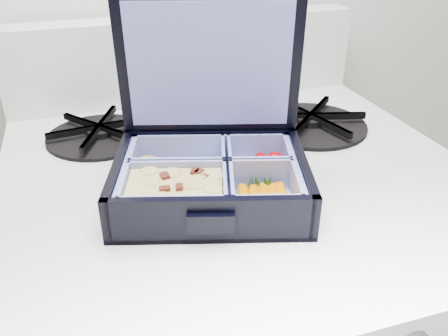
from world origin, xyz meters
name	(u,v)px	position (x,y,z in m)	size (l,w,h in m)	color
bento_box	(211,180)	(0.12, 1.58, 1.01)	(0.24, 0.18, 0.06)	black
burner_grate	(310,119)	(0.35, 1.74, 0.99)	(0.19, 0.19, 0.03)	black
burner_grate_rear	(100,132)	(0.01, 1.81, 0.99)	(0.17, 0.17, 0.02)	black
fork	(210,152)	(0.16, 1.70, 0.98)	(0.03, 0.20, 0.01)	#B4B7CC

